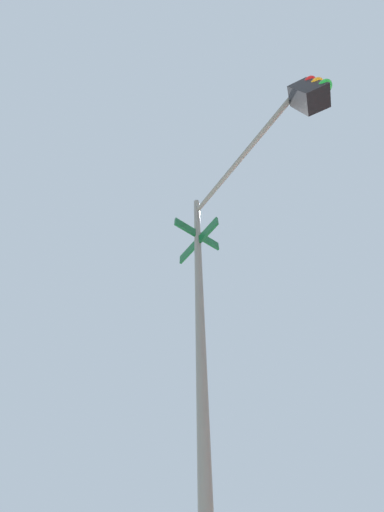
% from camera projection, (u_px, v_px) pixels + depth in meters
% --- Properties ---
extents(traffic_signal_near, '(1.92, 2.94, 6.04)m').
position_uv_depth(traffic_signal_near, '(246.00, 202.00, 3.39)').
color(traffic_signal_near, slate).
rests_on(traffic_signal_near, ground_plane).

